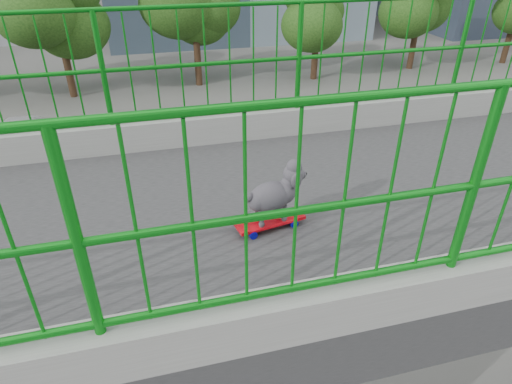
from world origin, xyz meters
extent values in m
cube|color=black|center=(-13.00, 0.00, 0.01)|extent=(18.00, 90.00, 0.02)
cube|color=#2D2D2F|center=(0.00, 0.00, 6.75)|extent=(3.00, 24.00, 0.50)
cube|color=gray|center=(-1.40, 0.00, 7.15)|extent=(0.20, 24.00, 0.30)
cylinder|color=#0D7D16|center=(-1.40, 0.00, 8.40)|extent=(0.04, 24.00, 0.04)
cylinder|color=#0D7D16|center=(-1.40, 0.00, 7.85)|extent=(0.04, 24.00, 0.04)
cylinder|color=#0D7D16|center=(-1.40, 0.00, 7.85)|extent=(0.06, 0.06, 1.10)
cube|color=gray|center=(1.40, 0.00, 7.15)|extent=(0.20, 24.00, 0.30)
cylinder|color=#0D7D16|center=(1.40, 0.00, 8.40)|extent=(0.04, 24.00, 0.04)
cylinder|color=#0D7D16|center=(1.40, 0.00, 7.85)|extent=(0.04, 24.00, 0.04)
cylinder|color=#0D7D16|center=(1.40, 0.00, 7.85)|extent=(0.06, 0.06, 1.10)
cylinder|color=black|center=(-25.80, -4.00, 1.36)|extent=(0.44, 0.44, 2.73)
ellipsoid|color=#183D10|center=(-25.80, -4.00, 4.51)|extent=(4.20, 4.20, 3.57)
cylinder|color=black|center=(-26.20, 4.00, 1.43)|extent=(0.44, 0.44, 2.87)
ellipsoid|color=#183D10|center=(-26.20, 4.00, 4.82)|extent=(4.60, 4.60, 3.91)
cylinder|color=black|center=(-25.60, 12.00, 1.33)|extent=(0.44, 0.44, 2.66)
ellipsoid|color=#183D10|center=(-25.60, 12.00, 4.36)|extent=(4.00, 4.00, 3.40)
cylinder|color=black|center=(-26.30, 20.00, 1.50)|extent=(0.44, 0.44, 3.01)
cylinder|color=black|center=(-25.90, 28.00, 1.38)|extent=(0.44, 0.44, 2.77)
cube|color=red|center=(0.36, 1.18, 7.06)|extent=(0.26, 0.57, 0.02)
cube|color=#99999E|center=(0.39, 1.01, 7.04)|extent=(0.10, 0.05, 0.02)
cylinder|color=#08079E|center=(0.32, 1.00, 7.03)|extent=(0.04, 0.07, 0.06)
sphere|color=yellow|center=(0.32, 1.00, 7.03)|extent=(0.03, 0.03, 0.03)
cylinder|color=#08079E|center=(0.46, 1.02, 7.03)|extent=(0.04, 0.07, 0.06)
sphere|color=yellow|center=(0.46, 1.02, 7.03)|extent=(0.03, 0.03, 0.03)
cube|color=#99999E|center=(0.33, 1.36, 7.04)|extent=(0.10, 0.05, 0.02)
cylinder|color=#08079E|center=(0.26, 1.34, 7.03)|extent=(0.04, 0.07, 0.06)
sphere|color=yellow|center=(0.26, 1.34, 7.03)|extent=(0.03, 0.03, 0.03)
cylinder|color=#08079E|center=(0.40, 1.37, 7.03)|extent=(0.04, 0.07, 0.06)
sphere|color=yellow|center=(0.40, 1.37, 7.03)|extent=(0.03, 0.03, 0.03)
ellipsoid|color=#343136|center=(0.36, 1.18, 7.29)|extent=(0.28, 0.38, 0.23)
sphere|color=#343136|center=(0.33, 1.37, 7.44)|extent=(0.15, 0.15, 0.15)
sphere|color=black|center=(0.31, 1.47, 7.42)|extent=(0.03, 0.03, 0.03)
sphere|color=#343136|center=(0.40, 1.00, 7.33)|extent=(0.08, 0.08, 0.08)
cylinder|color=#343136|center=(0.30, 1.27, 7.15)|extent=(0.03, 0.03, 0.14)
cylinder|color=#343136|center=(0.39, 1.29, 7.15)|extent=(0.03, 0.03, 0.14)
cylinder|color=#343136|center=(0.33, 1.08, 7.15)|extent=(0.03, 0.03, 0.14)
cylinder|color=#343136|center=(0.43, 1.10, 7.15)|extent=(0.03, 0.03, 0.14)
imported|color=black|center=(-15.60, -3.46, 0.78)|extent=(2.19, 5.38, 1.56)
imported|color=silver|center=(-18.80, -5.20, 0.70)|extent=(1.66, 4.11, 1.40)
imported|color=black|center=(-6.00, 9.83, 0.72)|extent=(1.53, 4.38, 1.44)
camera|label=1|loc=(3.06, 0.37, 9.02)|focal=30.79mm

